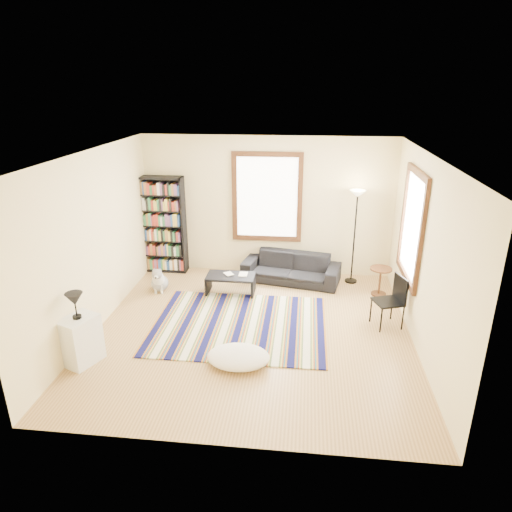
# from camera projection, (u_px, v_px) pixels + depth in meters

# --- Properties ---
(floor) EXTENTS (5.00, 5.00, 0.10)m
(floor) POSITION_uv_depth(u_px,v_px,m) (253.00, 334.00, 7.35)
(floor) COLOR tan
(floor) RESTS_ON ground
(ceiling) EXTENTS (5.00, 5.00, 0.10)m
(ceiling) POSITION_uv_depth(u_px,v_px,m) (252.00, 151.00, 6.31)
(ceiling) COLOR white
(ceiling) RESTS_ON floor
(wall_back) EXTENTS (5.00, 0.10, 2.80)m
(wall_back) POSITION_uv_depth(u_px,v_px,m) (267.00, 206.00, 9.20)
(wall_back) COLOR beige
(wall_back) RESTS_ON floor
(wall_front) EXTENTS (5.00, 0.10, 2.80)m
(wall_front) POSITION_uv_depth(u_px,v_px,m) (221.00, 338.00, 4.46)
(wall_front) COLOR beige
(wall_front) RESTS_ON floor
(wall_left) EXTENTS (0.10, 5.00, 2.80)m
(wall_left) POSITION_uv_depth(u_px,v_px,m) (90.00, 243.00, 7.10)
(wall_left) COLOR beige
(wall_left) RESTS_ON floor
(wall_right) EXTENTS (0.10, 5.00, 2.80)m
(wall_right) POSITION_uv_depth(u_px,v_px,m) (428.00, 256.00, 6.57)
(wall_right) COLOR beige
(wall_right) RESTS_ON floor
(window_back) EXTENTS (1.20, 0.06, 1.60)m
(window_back) POSITION_uv_depth(u_px,v_px,m) (267.00, 197.00, 9.05)
(window_back) COLOR white
(window_back) RESTS_ON wall_back
(window_right) EXTENTS (0.06, 1.20, 1.60)m
(window_right) POSITION_uv_depth(u_px,v_px,m) (412.00, 226.00, 7.25)
(window_right) COLOR white
(window_right) RESTS_ON wall_right
(rug) EXTENTS (2.81, 2.25, 0.02)m
(rug) POSITION_uv_depth(u_px,v_px,m) (239.00, 325.00, 7.50)
(rug) COLOR #0C0C3C
(rug) RESTS_ON floor
(sofa) EXTENTS (2.02, 1.11, 0.56)m
(sofa) POSITION_uv_depth(u_px,v_px,m) (291.00, 268.00, 9.08)
(sofa) COLOR black
(sofa) RESTS_ON floor
(bookshelf) EXTENTS (0.90, 0.30, 2.00)m
(bookshelf) POSITION_uv_depth(u_px,v_px,m) (163.00, 225.00, 9.35)
(bookshelf) COLOR black
(bookshelf) RESTS_ON floor
(coffee_table) EXTENTS (0.99, 0.68, 0.36)m
(coffee_table) POSITION_uv_depth(u_px,v_px,m) (231.00, 284.00, 8.59)
(coffee_table) COLOR black
(coffee_table) RESTS_ON floor
(book_a) EXTENTS (0.24, 0.22, 0.02)m
(book_a) POSITION_uv_depth(u_px,v_px,m) (225.00, 275.00, 8.54)
(book_a) COLOR beige
(book_a) RESTS_ON coffee_table
(book_b) EXTENTS (0.22, 0.16, 0.02)m
(book_b) POSITION_uv_depth(u_px,v_px,m) (239.00, 274.00, 8.56)
(book_b) COLOR beige
(book_b) RESTS_ON coffee_table
(floor_cushion) EXTENTS (1.07, 0.94, 0.22)m
(floor_cushion) POSITION_uv_depth(u_px,v_px,m) (238.00, 357.00, 6.44)
(floor_cushion) COLOR white
(floor_cushion) RESTS_ON floor
(floor_lamp) EXTENTS (0.39, 0.39, 1.86)m
(floor_lamp) POSITION_uv_depth(u_px,v_px,m) (354.00, 238.00, 8.81)
(floor_lamp) COLOR black
(floor_lamp) RESTS_ON floor
(side_table) EXTENTS (0.46, 0.46, 0.54)m
(side_table) POSITION_uv_depth(u_px,v_px,m) (380.00, 281.00, 8.48)
(side_table) COLOR #482312
(side_table) RESTS_ON floor
(folding_chair) EXTENTS (0.53, 0.52, 0.86)m
(folding_chair) POSITION_uv_depth(u_px,v_px,m) (388.00, 302.00, 7.34)
(folding_chair) COLOR black
(folding_chair) RESTS_ON floor
(white_cabinet) EXTENTS (0.54, 0.61, 0.70)m
(white_cabinet) POSITION_uv_depth(u_px,v_px,m) (81.00, 340.00, 6.40)
(white_cabinet) COLOR white
(white_cabinet) RESTS_ON floor
(table_lamp) EXTENTS (0.27, 0.27, 0.38)m
(table_lamp) POSITION_uv_depth(u_px,v_px,m) (75.00, 306.00, 6.21)
(table_lamp) COLOR black
(table_lamp) RESTS_ON white_cabinet
(dog) EXTENTS (0.41, 0.54, 0.50)m
(dog) POSITION_uv_depth(u_px,v_px,m) (159.00, 278.00, 8.67)
(dog) COLOR #AEAEAE
(dog) RESTS_ON floor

